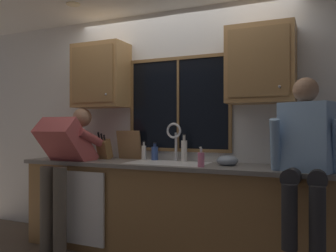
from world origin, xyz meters
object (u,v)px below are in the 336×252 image
Objects in this scene: bottle_green_glass at (184,150)px; mixing_bowl at (227,161)px; knife_block at (104,149)px; person_sitting_on_counter at (305,150)px; person_standing at (65,160)px; cutting_board at (129,145)px; soap_dispenser at (201,159)px; bottle_tall_clear at (144,152)px; bottle_amber_small at (155,153)px.

mixing_bowl is at bearing -18.34° from bottle_green_glass.
person_sitting_on_counter is at bearing -9.75° from knife_block.
person_standing is at bearing -169.64° from mixing_bowl.
knife_block is at bearing -153.19° from cutting_board.
person_standing is at bearing -176.80° from soap_dispenser.
cutting_board is at bearing 46.02° from person_standing.
mixing_bowl is 0.71× the size of bottle_green_glass.
knife_block reaches higher than bottle_green_glass.
person_sitting_on_counter is 1.27m from bottle_green_glass.
bottle_tall_clear is at bearing -12.07° from cutting_board.
bottle_tall_clear is at bearing 10.02° from knife_block.
knife_block is 0.58m from bottle_amber_small.
person_sitting_on_counter is 3.91× the size of cutting_board.
cutting_board is 0.34m from bottle_amber_small.
knife_block is 1.13× the size of bottle_green_glass.
bottle_green_glass reaches higher than mixing_bowl.
person_standing is 1.18× the size of person_sitting_on_counter.
bottle_tall_clear is (0.69, 0.45, 0.07)m from person_standing.
cutting_board reaches higher than mixing_bowl.
knife_block reaches higher than bottle_amber_small.
soap_dispenser is at bearing 175.42° from person_sitting_on_counter.
person_sitting_on_counter is 2.14m from knife_block.
cutting_board is at bearing 177.14° from bottle_amber_small.
person_sitting_on_counter is 6.25× the size of mixing_bowl.
soap_dispenser is at bearing -22.95° from cutting_board.
bottle_amber_small is at bearing 10.73° from knife_block.
mixing_bowl is (1.17, -0.20, -0.11)m from cutting_board.
bottle_green_glass is (1.15, 0.47, 0.10)m from person_standing.
bottle_tall_clear reaches higher than soap_dispenser.
cutting_board is at bearing 165.32° from person_sitting_on_counter.
bottle_green_glass is at bearing 159.01° from person_sitting_on_counter.
cutting_board is 1.67× the size of bottle_amber_small.
bottle_green_glass reaches higher than bottle_amber_small.
person_standing is at bearing -157.95° from bottle_green_glass.
person_sitting_on_counter is at bearing -4.58° from soap_dispenser.
person_standing is at bearing -149.14° from bottle_amber_small.
knife_block is 1.59× the size of mixing_bowl.
knife_block is (0.23, 0.37, 0.09)m from person_standing.
bottle_tall_clear is at bearing 171.01° from mixing_bowl.
person_sitting_on_counter reaches higher than bottle_amber_small.
person_sitting_on_counter is at bearing -20.99° from bottle_green_glass.
mixing_bowl is 1.10× the size of soap_dispenser.
person_standing is 2.35m from person_sitting_on_counter.
soap_dispenser is 0.88× the size of bottle_tall_clear.
person_sitting_on_counter is 0.76m from mixing_bowl.
cutting_board is (0.48, 0.50, 0.14)m from person_standing.
person_standing is 5.23× the size of bottle_green_glass.
person_standing is 7.72× the size of bottle_amber_small.
person_sitting_on_counter is 1.61m from bottle_amber_small.
soap_dispenser is 0.64× the size of bottle_green_glass.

